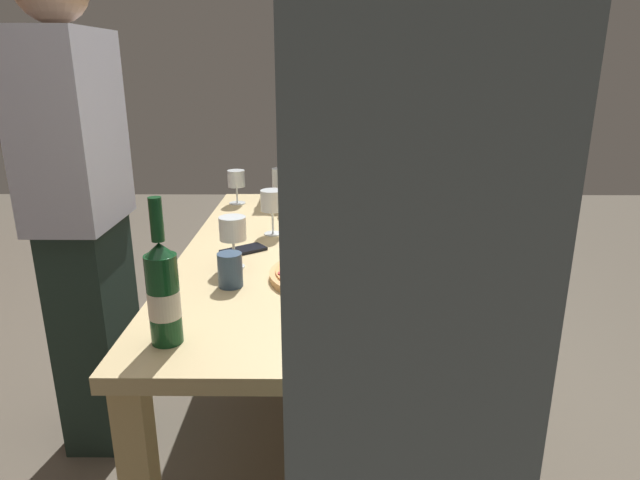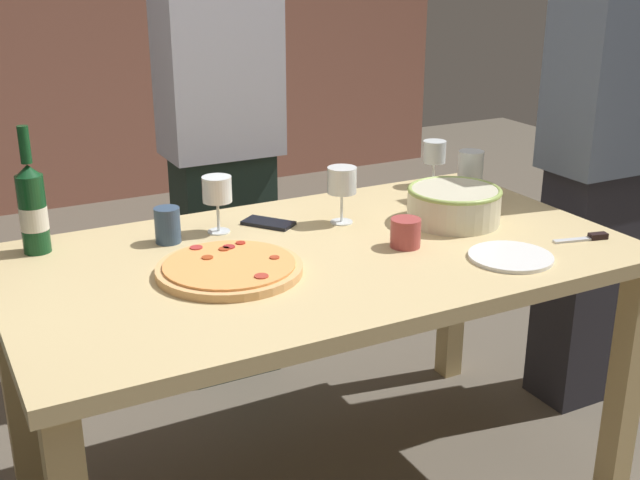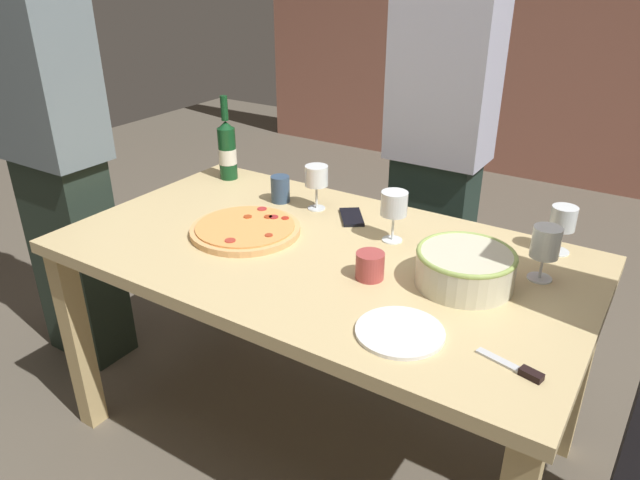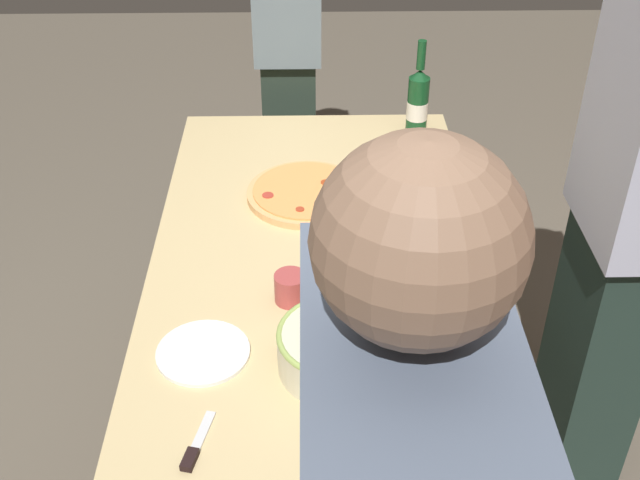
{
  "view_description": "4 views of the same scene",
  "coord_description": "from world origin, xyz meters",
  "px_view_note": "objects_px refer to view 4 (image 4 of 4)",
  "views": [
    {
      "loc": [
        -1.75,
        -0.01,
        1.34
      ],
      "look_at": [
        0.0,
        0.0,
        0.78
      ],
      "focal_mm": 30.95,
      "sensor_mm": 36.0,
      "label": 1
    },
    {
      "loc": [
        -0.91,
        -1.74,
        1.5
      ],
      "look_at": [
        0.0,
        0.0,
        0.78
      ],
      "focal_mm": 45.44,
      "sensor_mm": 36.0,
      "label": 2
    },
    {
      "loc": [
        0.87,
        -1.35,
        1.56
      ],
      "look_at": [
        0.0,
        0.0,
        0.78
      ],
      "focal_mm": 32.96,
      "sensor_mm": 36.0,
      "label": 3
    },
    {
      "loc": [
        1.72,
        -0.03,
        2.01
      ],
      "look_at": [
        0.0,
        0.0,
        0.78
      ],
      "focal_mm": 44.44,
      "sensor_mm": 36.0,
      "label": 4
    }
  ],
  "objects_px": {
    "wine_glass_far_left": "(391,247)",
    "cell_phone": "(412,239)",
    "pizza": "(307,193)",
    "wine_glass_near_pizza": "(512,386)",
    "side_plate": "(203,352)",
    "wine_bottle": "(418,102)",
    "wine_glass_far_right": "(411,177)",
    "pizza_knife": "(195,448)",
    "person_guest_right": "(288,39)",
    "cup_amber": "(291,288)",
    "cup_ceramic": "(399,171)",
    "wine_glass_by_bottle": "(413,387)",
    "person_host": "(631,222)",
    "serving_bowl": "(337,348)",
    "dining_table": "(320,276)"
  },
  "relations": [
    {
      "from": "cup_amber",
      "to": "pizza_knife",
      "type": "bearing_deg",
      "value": -21.81
    },
    {
      "from": "side_plate",
      "to": "wine_glass_near_pizza",
      "type": "bearing_deg",
      "value": 71.53
    },
    {
      "from": "serving_bowl",
      "to": "wine_glass_near_pizza",
      "type": "xyz_separation_m",
      "value": [
        0.17,
        0.34,
        0.05
      ]
    },
    {
      "from": "cell_phone",
      "to": "wine_bottle",
      "type": "bearing_deg",
      "value": -44.41
    },
    {
      "from": "serving_bowl",
      "to": "person_guest_right",
      "type": "relative_size",
      "value": 0.15
    },
    {
      "from": "pizza",
      "to": "person_host",
      "type": "bearing_deg",
      "value": 69.85
    },
    {
      "from": "cup_amber",
      "to": "cup_ceramic",
      "type": "bearing_deg",
      "value": 149.26
    },
    {
      "from": "wine_glass_far_left",
      "to": "pizza_knife",
      "type": "height_order",
      "value": "wine_glass_far_left"
    },
    {
      "from": "wine_bottle",
      "to": "wine_glass_far_right",
      "type": "xyz_separation_m",
      "value": [
        0.47,
        -0.08,
        -0.0
      ]
    },
    {
      "from": "pizza",
      "to": "person_host",
      "type": "height_order",
      "value": "person_host"
    },
    {
      "from": "wine_glass_far_left",
      "to": "serving_bowl",
      "type": "bearing_deg",
      "value": -26.52
    },
    {
      "from": "wine_glass_far_right",
      "to": "person_host",
      "type": "bearing_deg",
      "value": 67.78
    },
    {
      "from": "cell_phone",
      "to": "pizza_knife",
      "type": "distance_m",
      "value": 0.88
    },
    {
      "from": "serving_bowl",
      "to": "person_host",
      "type": "height_order",
      "value": "person_host"
    },
    {
      "from": "dining_table",
      "to": "wine_glass_far_right",
      "type": "distance_m",
      "value": 0.38
    },
    {
      "from": "wine_glass_far_left",
      "to": "cell_phone",
      "type": "xyz_separation_m",
      "value": [
        -0.19,
        0.08,
        -0.12
      ]
    },
    {
      "from": "wine_glass_near_pizza",
      "to": "cup_ceramic",
      "type": "distance_m",
      "value": 0.95
    },
    {
      "from": "wine_bottle",
      "to": "serving_bowl",
      "type": "bearing_deg",
      "value": -15.57
    },
    {
      "from": "side_plate",
      "to": "wine_bottle",
      "type": "bearing_deg",
      "value": 149.94
    },
    {
      "from": "person_guest_right",
      "to": "serving_bowl",
      "type": "bearing_deg",
      "value": -0.35
    },
    {
      "from": "wine_glass_by_bottle",
      "to": "cup_ceramic",
      "type": "distance_m",
      "value": 0.95
    },
    {
      "from": "wine_glass_by_bottle",
      "to": "pizza",
      "type": "bearing_deg",
      "value": -166.67
    },
    {
      "from": "cell_phone",
      "to": "person_guest_right",
      "type": "xyz_separation_m",
      "value": [
        -1.09,
        -0.35,
        0.15
      ]
    },
    {
      "from": "serving_bowl",
      "to": "cell_phone",
      "type": "height_order",
      "value": "serving_bowl"
    },
    {
      "from": "wine_glass_far_left",
      "to": "person_host",
      "type": "xyz_separation_m",
      "value": [
        -0.12,
        0.63,
        -0.01
      ]
    },
    {
      "from": "wine_glass_far_right",
      "to": "person_guest_right",
      "type": "distance_m",
      "value": 1.01
    },
    {
      "from": "pizza",
      "to": "wine_glass_far_left",
      "type": "relative_size",
      "value": 2.18
    },
    {
      "from": "wine_glass_near_pizza",
      "to": "person_host",
      "type": "distance_m",
      "value": 0.72
    },
    {
      "from": "wine_glass_near_pizza",
      "to": "pizza_knife",
      "type": "height_order",
      "value": "wine_glass_near_pizza"
    },
    {
      "from": "wine_glass_by_bottle",
      "to": "person_host",
      "type": "distance_m",
      "value": 0.85
    },
    {
      "from": "side_plate",
      "to": "person_host",
      "type": "height_order",
      "value": "person_host"
    },
    {
      "from": "wine_glass_far_right",
      "to": "pizza_knife",
      "type": "distance_m",
      "value": 1.01
    },
    {
      "from": "wine_bottle",
      "to": "pizza_knife",
      "type": "distance_m",
      "value": 1.46
    },
    {
      "from": "side_plate",
      "to": "person_guest_right",
      "type": "xyz_separation_m",
      "value": [
        -1.53,
        0.18,
        0.15
      ]
    },
    {
      "from": "cup_amber",
      "to": "cup_ceramic",
      "type": "xyz_separation_m",
      "value": [
        -0.54,
        0.32,
        0.01
      ]
    },
    {
      "from": "dining_table",
      "to": "pizza",
      "type": "height_order",
      "value": "pizza"
    },
    {
      "from": "wine_glass_far_left",
      "to": "side_plate",
      "type": "relative_size",
      "value": 0.76
    },
    {
      "from": "pizza",
      "to": "wine_glass_by_bottle",
      "type": "xyz_separation_m",
      "value": [
        0.88,
        0.21,
        0.09
      ]
    },
    {
      "from": "cell_phone",
      "to": "person_guest_right",
      "type": "relative_size",
      "value": 0.08
    },
    {
      "from": "wine_glass_far_left",
      "to": "cell_phone",
      "type": "height_order",
      "value": "wine_glass_far_left"
    },
    {
      "from": "wine_bottle",
      "to": "wine_glass_near_pizza",
      "type": "xyz_separation_m",
      "value": [
        1.27,
        0.04,
        -0.01
      ]
    },
    {
      "from": "wine_bottle",
      "to": "side_plate",
      "type": "bearing_deg",
      "value": -30.06
    },
    {
      "from": "pizza",
      "to": "serving_bowl",
      "type": "relative_size",
      "value": 1.33
    },
    {
      "from": "pizza",
      "to": "wine_glass_near_pizza",
      "type": "bearing_deg",
      "value": 24.6
    },
    {
      "from": "pizza",
      "to": "wine_bottle",
      "type": "bearing_deg",
      "value": 136.31
    },
    {
      "from": "pizza",
      "to": "person_host",
      "type": "relative_size",
      "value": 0.21
    },
    {
      "from": "cup_amber",
      "to": "person_host",
      "type": "distance_m",
      "value": 0.9
    },
    {
      "from": "dining_table",
      "to": "cup_ceramic",
      "type": "distance_m",
      "value": 0.43
    },
    {
      "from": "wine_glass_far_right",
      "to": "person_guest_right",
      "type": "bearing_deg",
      "value": -159.36
    },
    {
      "from": "serving_bowl",
      "to": "pizza_knife",
      "type": "height_order",
      "value": "serving_bowl"
    }
  ]
}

